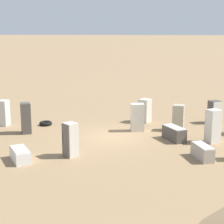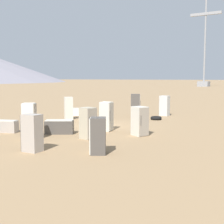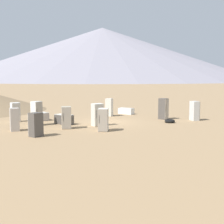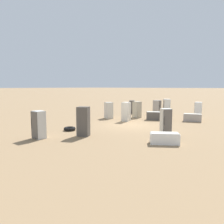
# 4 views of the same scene
# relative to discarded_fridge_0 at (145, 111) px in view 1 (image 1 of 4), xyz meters

# --- Properties ---
(ground_plane) EXTENTS (1000.00, 1000.00, 0.00)m
(ground_plane) POSITION_rel_discarded_fridge_0_xyz_m (3.92, -1.74, -0.79)
(ground_plane) COLOR #937551
(discarded_fridge_0) EXTENTS (0.99, 0.93, 1.59)m
(discarded_fridge_0) POSITION_rel_discarded_fridge_0_xyz_m (0.00, 0.00, 0.00)
(discarded_fridge_0) COLOR beige
(discarded_fridge_0) RESTS_ON ground_plane
(discarded_fridge_1) EXTENTS (0.91, 0.82, 1.87)m
(discarded_fridge_1) POSITION_rel_discarded_fridge_0_xyz_m (3.87, -6.99, 0.14)
(discarded_fridge_1) COLOR #4C4742
(discarded_fridge_1) RESTS_ON ground_plane
(discarded_fridge_2) EXTENTS (1.63, 1.07, 0.71)m
(discarded_fridge_2) POSITION_rel_discarded_fridge_0_xyz_m (7.14, 3.21, -0.44)
(discarded_fridge_2) COLOR #A89E93
(discarded_fridge_2) RESTS_ON ground_plane
(discarded_fridge_3) EXTENTS (1.69, 1.41, 0.78)m
(discarded_fridge_3) POSITION_rel_discarded_fridge_0_xyz_m (4.11, 1.90, -0.40)
(discarded_fridge_3) COLOR #4C4742
(discarded_fridge_3) RESTS_ON ground_plane
(discarded_fridge_4) EXTENTS (0.78, 0.78, 1.62)m
(discarded_fridge_4) POSITION_rel_discarded_fridge_0_xyz_m (1.90, 2.19, 0.02)
(discarded_fridge_4) COLOR #B2A88E
(discarded_fridge_4) RESTS_ON ground_plane
(discarded_fridge_5) EXTENTS (1.68, 1.46, 0.61)m
(discarded_fridge_5) POSITION_rel_discarded_fridge_0_xyz_m (8.70, -5.46, -0.49)
(discarded_fridge_5) COLOR white
(discarded_fridge_5) RESTS_ON ground_plane
(discarded_fridge_6) EXTENTS (0.92, 0.94, 1.52)m
(discarded_fridge_6) POSITION_rel_discarded_fridge_0_xyz_m (-0.39, 4.65, -0.03)
(discarded_fridge_6) COLOR #4C4742
(discarded_fridge_6) RESTS_ON ground_plane
(discarded_fridge_7) EXTENTS (0.79, 0.90, 1.72)m
(discarded_fridge_7) POSITION_rel_discarded_fridge_0_xyz_m (2.38, -0.34, 0.07)
(discarded_fridge_7) COLOR beige
(discarded_fridge_7) RESTS_ON ground_plane
(discarded_fridge_9) EXTENTS (0.75, 0.64, 1.67)m
(discarded_fridge_9) POSITION_rel_discarded_fridge_0_xyz_m (2.27, -9.14, 0.04)
(discarded_fridge_9) COLOR silver
(discarded_fridge_9) RESTS_ON ground_plane
(discarded_fridge_10) EXTENTS (0.84, 0.84, 1.70)m
(discarded_fridge_10) POSITION_rel_discarded_fridge_0_xyz_m (7.68, -3.24, 0.06)
(discarded_fridge_10) COLOR beige
(discarded_fridge_10) RESTS_ON ground_plane
(discarded_fridge_11) EXTENTS (0.90, 0.91, 1.88)m
(discarded_fridge_11) POSITION_rel_discarded_fridge_0_xyz_m (4.25, 4.01, 0.14)
(discarded_fridge_11) COLOR silver
(discarded_fridge_11) RESTS_ON ground_plane
(scrap_tire) EXTENTS (0.84, 0.84, 0.25)m
(scrap_tire) POSITION_rel_discarded_fridge_0_xyz_m (1.84, -6.44, -0.67)
(scrap_tire) COLOR black
(scrap_tire) RESTS_ON ground_plane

